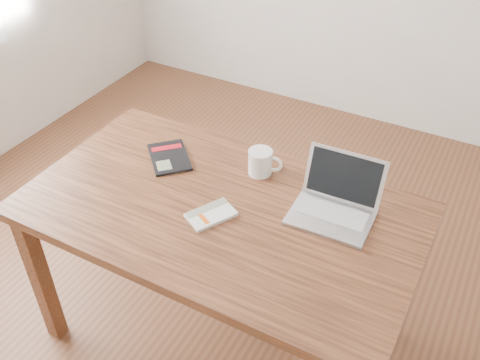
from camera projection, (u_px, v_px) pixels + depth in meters
The scene contains 6 objects.
room at pixel (223, 36), 1.65m from camera, with size 4.04×4.04×2.70m.
desk at pixel (221, 225), 1.99m from camera, with size 1.44×0.82×0.75m.
white_guidebook at pixel (211, 215), 1.89m from camera, with size 0.17×0.20×0.01m.
black_guidebook at pixel (169, 157), 2.17m from camera, with size 0.26×0.26×0.01m.
laptop at pixel (335, 203), 1.89m from camera, with size 0.29×0.27×0.20m.
coffee_mug at pixel (261, 162), 2.07m from camera, with size 0.13×0.09×0.10m.
Camera 1 is at (0.73, -1.36, 2.02)m, focal length 40.00 mm.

